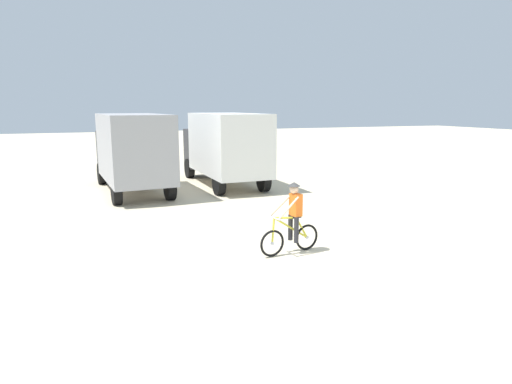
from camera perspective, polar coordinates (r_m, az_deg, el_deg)
The scene contains 4 objects.
ground_plane at distance 10.29m, azimuth 8.57°, elevation -9.90°, with size 120.00×120.00×0.00m, color beige.
box_truck_grey_hauler at distance 19.56m, azimuth -15.80°, elevation 5.38°, with size 2.81×6.89×3.35m.
box_truck_white_box at distance 20.71m, azimuth -4.11°, elevation 6.05°, with size 2.53×6.80×3.35m.
cyclist_orange_shirt at distance 11.08m, azimuth 4.71°, elevation -3.70°, with size 1.72×0.53×1.82m.
Camera 1 is at (-4.85, -8.30, 3.65)m, focal length 30.89 mm.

